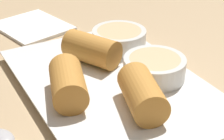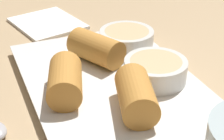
% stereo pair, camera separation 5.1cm
% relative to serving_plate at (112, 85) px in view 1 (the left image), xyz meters
% --- Properties ---
extents(table_surface, '(1.80, 1.40, 0.02)m').
position_rel_serving_plate_xyz_m(table_surface, '(0.03, 0.00, -0.02)').
color(table_surface, tan).
rests_on(table_surface, ground).
extents(serving_plate, '(0.34, 0.23, 0.01)m').
position_rel_serving_plate_xyz_m(serving_plate, '(0.00, 0.00, 0.00)').
color(serving_plate, white).
rests_on(serving_plate, table_surface).
extents(roll_front_left, '(0.09, 0.08, 0.04)m').
position_rel_serving_plate_xyz_m(roll_front_left, '(-0.07, 0.00, 0.03)').
color(roll_front_left, '#C68438').
rests_on(roll_front_left, serving_plate).
extents(roll_front_right, '(0.09, 0.07, 0.04)m').
position_rel_serving_plate_xyz_m(roll_front_right, '(0.07, -0.00, 0.03)').
color(roll_front_right, '#C68438').
rests_on(roll_front_right, serving_plate).
extents(roll_back_left, '(0.09, 0.07, 0.04)m').
position_rel_serving_plate_xyz_m(roll_back_left, '(0.00, -0.07, 0.03)').
color(roll_back_left, '#C68438').
rests_on(roll_back_left, serving_plate).
extents(dipping_bowl_near, '(0.09, 0.09, 0.03)m').
position_rel_serving_plate_xyz_m(dipping_bowl_near, '(0.02, 0.06, 0.02)').
color(dipping_bowl_near, silver).
rests_on(dipping_bowl_near, serving_plate).
extents(dipping_bowl_far, '(0.09, 0.09, 0.03)m').
position_rel_serving_plate_xyz_m(dipping_bowl_far, '(-0.09, 0.06, 0.02)').
color(dipping_bowl_far, silver).
rests_on(dipping_bowl_far, serving_plate).
extents(napkin, '(0.16, 0.14, 0.01)m').
position_rel_serving_plate_xyz_m(napkin, '(-0.27, -0.03, -0.00)').
color(napkin, white).
rests_on(napkin, table_surface).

